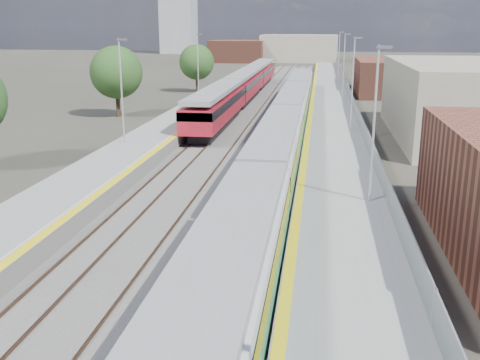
# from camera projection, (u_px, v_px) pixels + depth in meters

# --- Properties ---
(ground) EXTENTS (320.00, 320.00, 0.00)m
(ground) POSITION_uv_depth(u_px,v_px,m) (278.00, 123.00, 55.61)
(ground) COLOR #47443A
(ground) RESTS_ON ground
(ballast_bed) EXTENTS (10.50, 155.00, 0.06)m
(ballast_bed) POSITION_uv_depth(u_px,v_px,m) (258.00, 119.00, 58.30)
(ballast_bed) COLOR #565451
(ballast_bed) RESTS_ON ground
(tracks) EXTENTS (8.96, 160.00, 0.17)m
(tracks) POSITION_uv_depth(u_px,v_px,m) (266.00, 115.00, 59.80)
(tracks) COLOR #4C3323
(tracks) RESTS_ON ground
(platform_right) EXTENTS (4.70, 155.00, 8.52)m
(platform_right) POSITION_uv_depth(u_px,v_px,m) (332.00, 115.00, 57.13)
(platform_right) COLOR slate
(platform_right) RESTS_ON ground
(platform_left) EXTENTS (4.30, 155.00, 8.52)m
(platform_left) POSITION_uv_depth(u_px,v_px,m) (194.00, 113.00, 59.08)
(platform_left) COLOR slate
(platform_left) RESTS_ON ground
(buildings) EXTENTS (72.00, 185.50, 40.00)m
(buildings) POSITION_uv_depth(u_px,v_px,m) (233.00, 20.00, 139.77)
(buildings) COLOR brown
(buildings) RESTS_ON ground
(green_train) EXTENTS (2.69, 75.07, 2.96)m
(green_train) POSITION_uv_depth(u_px,v_px,m) (286.00, 124.00, 42.99)
(green_train) COLOR black
(green_train) RESTS_ON ground
(red_train) EXTENTS (2.87, 58.24, 3.63)m
(red_train) POSITION_uv_depth(u_px,v_px,m) (245.00, 85.00, 70.96)
(red_train) COLOR black
(red_train) RESTS_ON ground
(tree_b) EXTENTS (5.46, 5.46, 7.39)m
(tree_b) POSITION_uv_depth(u_px,v_px,m) (116.00, 72.00, 58.42)
(tree_b) COLOR #382619
(tree_b) RESTS_ON ground
(tree_c) EXTENTS (5.03, 5.03, 6.81)m
(tree_c) POSITION_uv_depth(u_px,v_px,m) (197.00, 62.00, 80.44)
(tree_c) COLOR #382619
(tree_c) RESTS_ON ground
(tree_d) EXTENTS (4.08, 4.08, 5.52)m
(tree_d) POSITION_uv_depth(u_px,v_px,m) (459.00, 74.00, 70.76)
(tree_d) COLOR #382619
(tree_d) RESTS_ON ground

